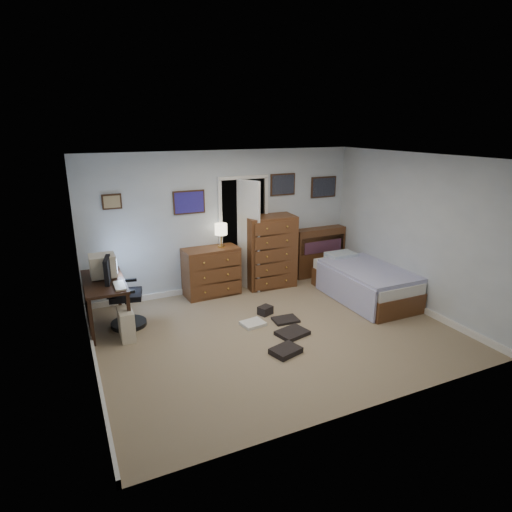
{
  "coord_description": "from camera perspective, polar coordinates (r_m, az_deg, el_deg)",
  "views": [
    {
      "loc": [
        -2.63,
        -5.04,
        2.91
      ],
      "look_at": [
        -0.17,
        0.3,
        1.1
      ],
      "focal_mm": 30.0,
      "sensor_mm": 36.0,
      "label": 1
    }
  ],
  "objects": [
    {
      "name": "bed",
      "position": [
        7.67,
        14.17,
        -3.37
      ],
      "size": [
        1.04,
        1.92,
        0.63
      ],
      "rotation": [
        0.0,
        0.0,
        -0.0
      ],
      "color": "brown",
      "rests_on": "floor"
    },
    {
      "name": "keyboard",
      "position": [
        6.35,
        -17.73,
        -3.78
      ],
      "size": [
        0.15,
        0.39,
        0.02
      ],
      "primitive_type": "cube",
      "rotation": [
        0.0,
        0.0,
        -0.01
      ],
      "color": "beige",
      "rests_on": "computer_desk"
    },
    {
      "name": "pc_tower",
      "position": [
        6.37,
        -16.87,
        -8.69
      ],
      "size": [
        0.2,
        0.4,
        0.43
      ],
      "rotation": [
        0.0,
        0.0,
        -0.01
      ],
      "color": "beige",
      "rests_on": "floor"
    },
    {
      "name": "table_lamp",
      "position": [
        7.46,
        -4.7,
        3.48
      ],
      "size": [
        0.22,
        0.22,
        0.42
      ],
      "rotation": [
        0.0,
        0.0,
        0.05
      ],
      "color": "gold",
      "rests_on": "low_dresser"
    },
    {
      "name": "office_chair",
      "position": [
        6.67,
        -17.4,
        -5.63
      ],
      "size": [
        0.63,
        0.63,
        1.09
      ],
      "rotation": [
        0.0,
        0.0,
        -0.21
      ],
      "color": "black",
      "rests_on": "floor"
    },
    {
      "name": "tall_dresser",
      "position": [
        7.92,
        1.83,
        0.64
      ],
      "size": [
        0.94,
        0.59,
        1.33
      ],
      "primitive_type": "cube",
      "rotation": [
        0.0,
        0.0,
        -0.07
      ],
      "color": "brown",
      "rests_on": "floor"
    },
    {
      "name": "headboard_bookcase",
      "position": [
        8.62,
        8.43,
        0.75
      ],
      "size": [
        1.08,
        0.31,
        0.96
      ],
      "rotation": [
        0.0,
        0.0,
        0.03
      ],
      "color": "brown",
      "rests_on": "floor"
    },
    {
      "name": "wall_posters",
      "position": [
        7.8,
        -0.22,
        8.53
      ],
      "size": [
        4.38,
        0.04,
        0.6
      ],
      "color": "#331E11",
      "rests_on": "floor"
    },
    {
      "name": "media_stack",
      "position": [
        7.74,
        -21.09,
        -2.85
      ],
      "size": [
        0.18,
        0.18,
        0.84
      ],
      "primitive_type": "cube",
      "rotation": [
        0.0,
        0.0,
        -0.07
      ],
      "color": "maroon",
      "rests_on": "floor"
    },
    {
      "name": "computer_desk",
      "position": [
        6.72,
        -20.24,
        -4.5
      ],
      "size": [
        0.58,
        1.25,
        0.72
      ],
      "rotation": [
        0.0,
        0.0,
        -0.01
      ],
      "color": "black",
      "rests_on": "floor"
    },
    {
      "name": "doorway",
      "position": [
        8.12,
        -2.5,
        3.5
      ],
      "size": [
        0.96,
        1.12,
        2.05
      ],
      "color": "black",
      "rests_on": "floor"
    },
    {
      "name": "crt_monitor",
      "position": [
        6.76,
        -19.74,
        -1.24
      ],
      "size": [
        0.38,
        0.35,
        0.35
      ],
      "rotation": [
        0.0,
        0.0,
        -0.01
      ],
      "color": "beige",
      "rests_on": "computer_desk"
    },
    {
      "name": "floor_clutter",
      "position": [
        6.35,
        3.05,
        -9.83
      ],
      "size": [
        0.9,
        1.53,
        0.13
      ],
      "rotation": [
        0.0,
        0.0,
        0.13
      ],
      "color": "silver",
      "rests_on": "floor"
    },
    {
      "name": "low_dresser",
      "position": [
        7.6,
        -5.98,
        -2.06
      ],
      "size": [
        0.99,
        0.53,
        0.86
      ],
      "primitive_type": "cube",
      "rotation": [
        0.0,
        0.0,
        0.05
      ],
      "color": "brown",
      "rests_on": "floor"
    },
    {
      "name": "floor",
      "position": [
        6.39,
        2.55,
        -10.1
      ],
      "size": [
        5.0,
        4.0,
        0.02
      ],
      "primitive_type": "cube",
      "color": "gray",
      "rests_on": "ground"
    }
  ]
}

